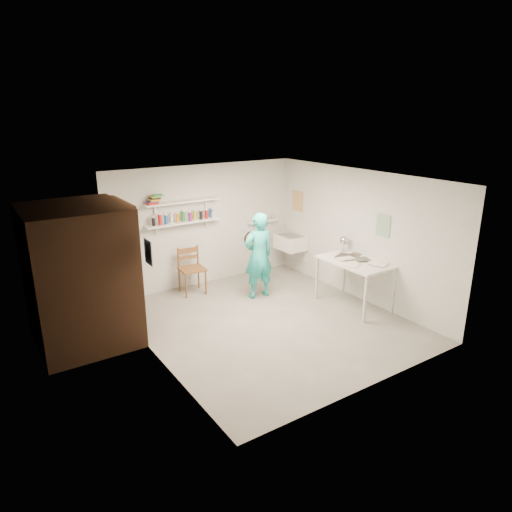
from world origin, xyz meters
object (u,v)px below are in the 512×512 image
man (258,256)px  wooden_chair (192,269)px  desk_lamp (344,240)px  wall_clock (251,239)px  work_table (354,283)px  belfast_sink (291,242)px

man → wooden_chair: 1.32m
desk_lamp → man: bearing=150.6°
wall_clock → work_table: (1.20, -1.52, -0.66)m
work_table → desk_lamp: size_ratio=8.00×
belfast_sink → work_table: bearing=-93.2°
desk_lamp → wall_clock: bearing=144.5°
man → wooden_chair: size_ratio=1.67×
wooden_chair → desk_lamp: size_ratio=6.09×
belfast_sink → wooden_chair: (-2.25, 0.16, -0.21)m
belfast_sink → man: 1.47m
belfast_sink → work_table: work_table is taller
man → belfast_sink: bearing=-148.4°
work_table → wall_clock: bearing=128.2°
belfast_sink → wall_clock: (-1.31, -0.48, 0.39)m
desk_lamp → work_table: bearing=-112.4°
work_table → desk_lamp: bearing=67.6°
belfast_sink → wall_clock: bearing=-160.0°
work_table → wooden_chair: bearing=134.9°
wooden_chair → work_table: (2.14, -2.15, -0.06)m
belfast_sink → desk_lamp: 1.53m
man → desk_lamp: size_ratio=10.14×
man → wall_clock: size_ratio=5.56×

